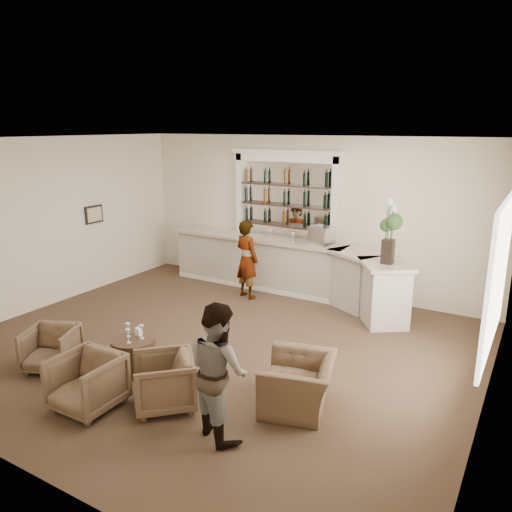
{
  "coord_description": "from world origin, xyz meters",
  "views": [
    {
      "loc": [
        4.39,
        -6.13,
        3.51
      ],
      "look_at": [
        0.24,
        0.9,
        1.36
      ],
      "focal_mm": 35.0,
      "sensor_mm": 36.0,
      "label": 1
    }
  ],
  "objects": [
    {
      "name": "espresso_machine",
      "position": [
        0.53,
        3.03,
        1.33
      ],
      "size": [
        0.53,
        0.48,
        0.39
      ],
      "primitive_type": "cube",
      "rotation": [
        0.0,
        0.0,
        -0.28
      ],
      "color": "silver",
      "rests_on": "bar_counter"
    },
    {
      "name": "armchair_far",
      "position": [
        1.95,
        -0.94,
        0.33
      ],
      "size": [
        1.12,
        1.2,
        0.65
      ],
      "primitive_type": "imported",
      "rotation": [
        0.0,
        0.0,
        -1.29
      ],
      "color": "brown",
      "rests_on": "ground"
    },
    {
      "name": "armchair_left",
      "position": [
        -1.64,
        -1.85,
        0.32
      ],
      "size": [
        0.92,
        0.93,
        0.64
      ],
      "primitive_type": "imported",
      "rotation": [
        0.0,
        0.0,
        0.42
      ],
      "color": "brown",
      "rests_on": "ground"
    },
    {
      "name": "wine_glass_tbl_b",
      "position": [
        -0.44,
        -1.2,
        0.6
      ],
      "size": [
        0.07,
        0.07,
        0.21
      ],
      "primitive_type": null,
      "color": "white",
      "rests_on": "cocktail_table"
    },
    {
      "name": "napkin_holder",
      "position": [
        -0.56,
        -1.14,
        0.56
      ],
      "size": [
        0.08,
        0.08,
        0.12
      ],
      "primitive_type": "cube",
      "color": "white",
      "rests_on": "cocktail_table"
    },
    {
      "name": "flower_vase",
      "position": [
        2.08,
        2.35,
        1.79
      ],
      "size": [
        0.3,
        0.3,
        1.15
      ],
      "color": "black",
      "rests_on": "bar_counter"
    },
    {
      "name": "armchair_center",
      "position": [
        -0.34,
        -2.32,
        0.36
      ],
      "size": [
        0.77,
        0.79,
        0.72
      ],
      "primitive_type": "imported",
      "rotation": [
        0.0,
        0.0,
        0.01
      ],
      "color": "brown",
      "rests_on": "ground"
    },
    {
      "name": "room_shell",
      "position": [
        0.16,
        0.71,
        2.34
      ],
      "size": [
        8.04,
        7.02,
        3.32
      ],
      "color": "#F4E7CB",
      "rests_on": "ground"
    },
    {
      "name": "bar_counter",
      "position": [
        -0.16,
        3.0,
        0.57
      ],
      "size": [
        5.72,
        1.8,
        1.14
      ],
      "color": "beige",
      "rests_on": "ground"
    },
    {
      "name": "guest",
      "position": [
        1.4,
        -1.91,
        0.81
      ],
      "size": [
        0.97,
        0.89,
        1.62
      ],
      "primitive_type": "imported",
      "rotation": [
        0.0,
        0.0,
        2.69
      ],
      "color": "gray",
      "rests_on": "ground"
    },
    {
      "name": "armchair_right",
      "position": [
        0.47,
        -1.8,
        0.35
      ],
      "size": [
        1.07,
        1.07,
        0.7
      ],
      "primitive_type": "imported",
      "rotation": [
        0.0,
        0.0,
        -0.8
      ],
      "color": "brown",
      "rests_on": "ground"
    },
    {
      "name": "wine_glass_tbl_a",
      "position": [
        -0.66,
        -1.25,
        0.6
      ],
      "size": [
        0.07,
        0.07,
        0.21
      ],
      "primitive_type": null,
      "color": "white",
      "rests_on": "cocktail_table"
    },
    {
      "name": "ground",
      "position": [
        0.0,
        0.0,
        0.0
      ],
      "size": [
        8.0,
        8.0,
        0.0
      ],
      "primitive_type": "plane",
      "color": "brown",
      "rests_on": "ground"
    },
    {
      "name": "cocktail_table",
      "position": [
        -0.54,
        -1.28,
        0.25
      ],
      "size": [
        0.65,
        0.65,
        0.5
      ],
      "primitive_type": "cylinder",
      "color": "#44291D",
      "rests_on": "ground"
    },
    {
      "name": "back_bar_alcove",
      "position": [
        -0.5,
        3.41,
        2.03
      ],
      "size": [
        2.64,
        0.25,
        3.0
      ],
      "color": "white",
      "rests_on": "ground"
    },
    {
      "name": "wine_glass_bar_right",
      "position": [
        -0.68,
        3.08,
        1.25
      ],
      "size": [
        0.07,
        0.07,
        0.21
      ],
      "primitive_type": null,
      "color": "white",
      "rests_on": "bar_counter"
    },
    {
      "name": "wine_glass_bar_left",
      "position": [
        -0.09,
        2.99,
        1.25
      ],
      "size": [
        0.07,
        0.07,
        0.21
      ],
      "primitive_type": null,
      "color": "white",
      "rests_on": "bar_counter"
    },
    {
      "name": "sommelier",
      "position": [
        -0.82,
        2.34,
        0.82
      ],
      "size": [
        0.69,
        0.56,
        1.64
      ],
      "primitive_type": "imported",
      "rotation": [
        0.0,
        0.0,
        2.81
      ],
      "color": "gray",
      "rests_on": "ground"
    },
    {
      "name": "wine_glass_tbl_c",
      "position": [
        -0.5,
        -1.41,
        0.6
      ],
      "size": [
        0.07,
        0.07,
        0.21
      ],
      "primitive_type": null,
      "color": "white",
      "rests_on": "cocktail_table"
    }
  ]
}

